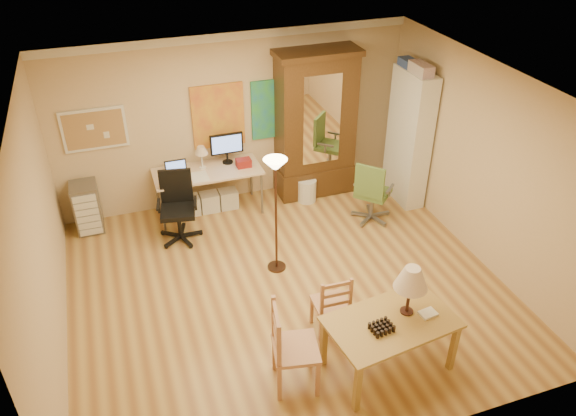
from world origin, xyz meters
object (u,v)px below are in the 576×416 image
object	(u,v)px
office_chair_green	(371,205)
armoire	(315,133)
bookshelf	(409,138)
dining_table	(398,309)
office_chair_black	(179,222)
computer_desk	(210,186)

from	to	relation	value
office_chair_green	armoire	bearing A→B (deg)	113.43
armoire	bookshelf	world-z (taller)	armoire
dining_table	armoire	size ratio (longest dim) A/B	0.60
dining_table	bookshelf	distance (m)	3.67
bookshelf	dining_table	bearing A→B (deg)	-120.55
office_chair_green	dining_table	bearing A→B (deg)	-111.41
dining_table	office_chair_green	size ratio (longest dim) A/B	1.42
office_chair_green	bookshelf	world-z (taller)	bookshelf
dining_table	office_chair_black	xyz separation A→B (m)	(-1.81, 3.18, -0.52)
computer_desk	bookshelf	bearing A→B (deg)	-11.25
dining_table	armoire	bearing A→B (deg)	81.75
office_chair_black	armoire	size ratio (longest dim) A/B	0.44
computer_desk	office_chair_green	world-z (taller)	computer_desk
dining_table	office_chair_black	world-z (taller)	dining_table
dining_table	computer_desk	world-z (taller)	dining_table
dining_table	office_chair_green	bearing A→B (deg)	68.59
computer_desk	armoire	size ratio (longest dim) A/B	0.68
bookshelf	office_chair_green	bearing A→B (deg)	-150.34
office_chair_black	armoire	bearing A→B (deg)	15.66
dining_table	armoire	distance (m)	3.89
dining_table	computer_desk	xyz separation A→B (m)	(-1.21, 3.76, -0.35)
office_chair_black	bookshelf	xyz separation A→B (m)	(3.67, -0.03, 0.79)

